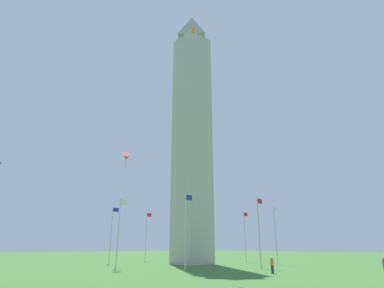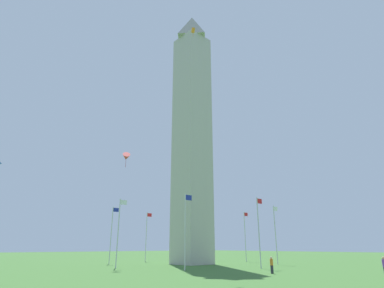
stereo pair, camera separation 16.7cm
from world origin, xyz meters
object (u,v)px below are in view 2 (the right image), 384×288
object	(u,v)px
flagpole_e	(146,234)
person_orange_shirt	(272,265)
flagpole_ne	(196,235)
flagpole_s	(119,229)
flagpole_sw	(185,227)
kite_red_delta	(126,157)
obelisk_monument	(192,125)
flagpole_se	(112,232)
flagpole_w	(259,229)
flagpole_n	(245,234)
kite_orange_box	(193,30)
flagpole_nw	(276,232)

from	to	relation	value
flagpole_e	person_orange_shirt	distance (m)	32.18
flagpole_ne	flagpole_e	bearing A→B (deg)	157.50
flagpole_s	flagpole_sw	bearing A→B (deg)	-67.50
kite_red_delta	obelisk_monument	bearing A→B (deg)	-4.14
flagpole_se	flagpole_sw	bearing A→B (deg)	-90.00
flagpole_e	flagpole_se	bearing A→B (deg)	-157.50
flagpole_se	flagpole_ne	bearing A→B (deg)	0.00
flagpole_w	kite_red_delta	world-z (taller)	kite_red_delta
flagpole_se	flagpole_w	xyz separation A→B (m)	(9.25, -22.33, 0.00)
flagpole_e	flagpole_se	distance (m)	10.01
flagpole_w	obelisk_monument	bearing A→B (deg)	90.24
flagpole_ne	flagpole_s	world-z (taller)	same
flagpole_ne	flagpole_n	bearing A→B (deg)	-67.50
kite_orange_box	flagpole_ne	bearing A→B (deg)	47.04
flagpole_n	flagpole_s	distance (m)	26.16
flagpole_n	kite_orange_box	bearing A→B (deg)	-156.13
flagpole_e	flagpole_nw	world-z (taller)	same
flagpole_e	kite_red_delta	distance (m)	20.10
flagpole_n	flagpole_e	bearing A→B (deg)	135.00
flagpole_e	kite_orange_box	size ratio (longest dim) A/B	5.75
flagpole_w	flagpole_se	bearing A→B (deg)	112.50
flagpole_e	flagpole_w	bearing A→B (deg)	-90.00
flagpole_sw	person_orange_shirt	distance (m)	10.75
flagpole_e	flagpole_s	world-z (taller)	same
flagpole_w	kite_red_delta	size ratio (longest dim) A/B	3.89
flagpole_se	flagpole_s	size ratio (longest dim) A/B	1.00
flagpole_n	flagpole_se	xyz separation A→B (m)	(-22.33, 9.25, 0.00)
flagpole_ne	person_orange_shirt	size ratio (longest dim) A/B	5.43
flagpole_s	flagpole_nw	distance (m)	24.17
obelisk_monument	flagpole_e	size ratio (longest dim) A/B	5.19
kite_red_delta	flagpole_s	bearing A→B (deg)	-135.34
person_orange_shirt	kite_orange_box	distance (m)	34.00
flagpole_w	person_orange_shirt	bearing A→B (deg)	-134.85
flagpole_ne	flagpole_nw	size ratio (longest dim) A/B	1.00
person_orange_shirt	kite_red_delta	xyz separation A→B (m)	(-6.89, 19.28, 14.34)
flagpole_se	kite_red_delta	distance (m)	13.61
obelisk_monument	person_orange_shirt	size ratio (longest dim) A/B	28.18
flagpole_n	flagpole_se	distance (m)	24.17
obelisk_monument	flagpole_se	size ratio (longest dim) A/B	5.19
kite_orange_box	kite_red_delta	bearing A→B (deg)	111.88
obelisk_monument	flagpole_s	size ratio (longest dim) A/B	5.19
flagpole_n	flagpole_se	bearing A→B (deg)	157.50
flagpole_n	flagpole_ne	distance (m)	10.01
obelisk_monument	flagpole_ne	bearing A→B (deg)	44.83
flagpole_s	flagpole_sw	distance (m)	10.01
flagpole_w	flagpole_e	bearing A→B (deg)	90.00
flagpole_sw	kite_orange_box	world-z (taller)	kite_orange_box
obelisk_monument	kite_orange_box	size ratio (longest dim) A/B	29.87
flagpole_ne	flagpole_e	world-z (taller)	same
flagpole_sw	flagpole_nw	xyz separation A→B (m)	(18.50, -0.00, 0.00)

